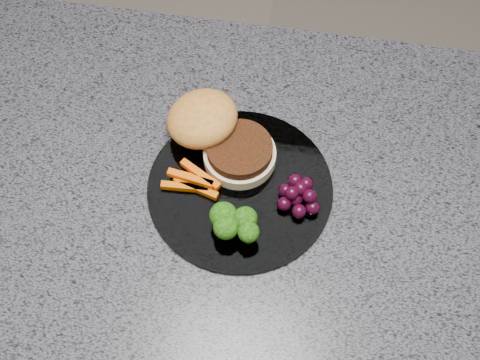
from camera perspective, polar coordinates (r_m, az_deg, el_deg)
name	(u,v)px	position (r m, az deg, el deg)	size (l,w,h in m)	color
island_cabinet	(201,292)	(1.38, -3.38, -9.48)	(1.20, 0.60, 0.86)	brown
countertop	(185,183)	(0.97, -4.75, -0.29)	(1.20, 0.60, 0.04)	#555560
plate	(240,188)	(0.94, 0.00, -0.70)	(0.26, 0.26, 0.01)	white
burger	(215,132)	(0.95, -2.11, 4.07)	(0.19, 0.17, 0.06)	beige
carrot_sticks	(194,181)	(0.93, -3.97, -0.11)	(0.08, 0.05, 0.02)	#E25A03
broccoli	(233,222)	(0.88, -0.59, -3.62)	(0.07, 0.05, 0.04)	olive
grape_bunch	(299,195)	(0.91, 5.09, -1.25)	(0.06, 0.06, 0.03)	black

